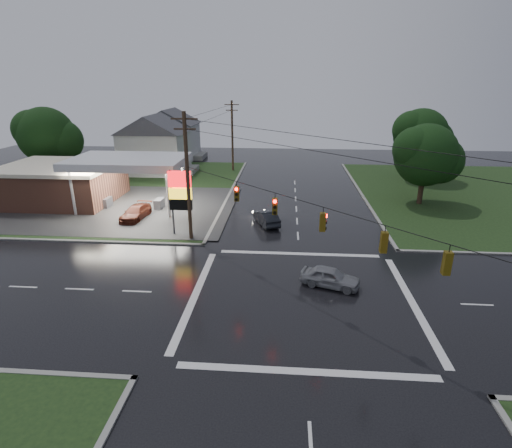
# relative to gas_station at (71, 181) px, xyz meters

# --- Properties ---
(ground) EXTENTS (120.00, 120.00, 0.00)m
(ground) POSITION_rel_gas_station_xyz_m (25.68, -19.70, -2.55)
(ground) COLOR black
(ground) RESTS_ON ground
(grass_nw) EXTENTS (36.00, 36.00, 0.08)m
(grass_nw) POSITION_rel_gas_station_xyz_m (-0.32, 6.30, -2.51)
(grass_nw) COLOR black
(grass_nw) RESTS_ON ground
(grass_ne) EXTENTS (36.00, 36.00, 0.08)m
(grass_ne) POSITION_rel_gas_station_xyz_m (51.68, 6.30, -2.51)
(grass_ne) COLOR black
(grass_ne) RESTS_ON ground
(gas_station) EXTENTS (26.20, 18.00, 5.60)m
(gas_station) POSITION_rel_gas_station_xyz_m (0.00, 0.00, 0.00)
(gas_station) COLOR #2D2D2D
(gas_station) RESTS_ON ground
(pylon_sign) EXTENTS (2.00, 0.35, 6.00)m
(pylon_sign) POSITION_rel_gas_station_xyz_m (15.18, -9.20, 1.46)
(pylon_sign) COLOR #59595E
(pylon_sign) RESTS_ON ground
(utility_pole_nw) EXTENTS (2.20, 0.32, 11.00)m
(utility_pole_nw) POSITION_rel_gas_station_xyz_m (16.18, -10.20, 3.17)
(utility_pole_nw) COLOR #382619
(utility_pole_nw) RESTS_ON ground
(utility_pole_n) EXTENTS (2.20, 0.32, 10.50)m
(utility_pole_n) POSITION_rel_gas_station_xyz_m (16.18, 18.30, 2.92)
(utility_pole_n) COLOR #382619
(utility_pole_n) RESTS_ON ground
(traffic_signals) EXTENTS (26.87, 26.87, 1.47)m
(traffic_signals) POSITION_rel_gas_station_xyz_m (25.69, -19.72, 3.93)
(traffic_signals) COLOR black
(traffic_signals) RESTS_ON ground
(house_near) EXTENTS (11.05, 8.48, 8.60)m
(house_near) POSITION_rel_gas_station_xyz_m (4.73, 16.30, 1.86)
(house_near) COLOR silver
(house_near) RESTS_ON ground
(house_far) EXTENTS (11.05, 8.48, 8.60)m
(house_far) POSITION_rel_gas_station_xyz_m (3.73, 28.30, 1.86)
(house_far) COLOR silver
(house_far) RESTS_ON ground
(tree_nw_behind) EXTENTS (8.93, 7.60, 10.00)m
(tree_nw_behind) POSITION_rel_gas_station_xyz_m (-8.17, 10.29, 3.63)
(tree_nw_behind) COLOR black
(tree_nw_behind) RESTS_ON ground
(tree_ne_near) EXTENTS (7.99, 6.80, 8.98)m
(tree_ne_near) POSITION_rel_gas_station_xyz_m (39.82, 2.29, 3.01)
(tree_ne_near) COLOR black
(tree_ne_near) RESTS_ON ground
(tree_ne_far) EXTENTS (8.46, 7.20, 9.80)m
(tree_ne_far) POSITION_rel_gas_station_xyz_m (42.83, 14.29, 3.63)
(tree_ne_far) COLOR black
(tree_ne_far) RESTS_ON ground
(car_north) EXTENTS (3.00, 4.53, 1.41)m
(car_north) POSITION_rel_gas_station_xyz_m (22.63, -5.84, -1.84)
(car_north) COLOR black
(car_north) RESTS_ON ground
(car_crossing) EXTENTS (4.32, 2.80, 1.37)m
(car_crossing) POSITION_rel_gas_station_xyz_m (27.64, -17.96, -1.86)
(car_crossing) COLOR gray
(car_crossing) RESTS_ON ground
(car_pump) EXTENTS (2.37, 4.82, 1.35)m
(car_pump) POSITION_rel_gas_station_xyz_m (9.33, -5.22, -1.87)
(car_pump) COLOR #5A2214
(car_pump) RESTS_ON ground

